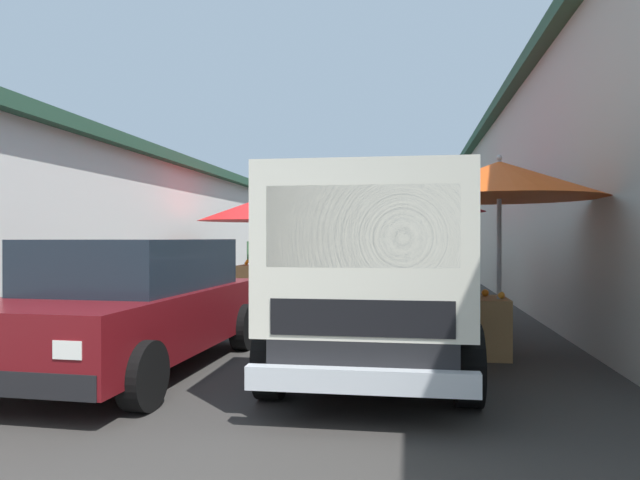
# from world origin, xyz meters

# --- Properties ---
(ground) EXTENTS (90.00, 90.00, 0.00)m
(ground) POSITION_xyz_m (13.50, 0.00, 0.00)
(ground) COLOR #33302D
(building_left_whitewash) EXTENTS (49.80, 7.50, 3.45)m
(building_left_whitewash) POSITION_xyz_m (15.75, 7.39, 1.74)
(building_left_whitewash) COLOR silver
(building_left_whitewash) RESTS_ON ground
(building_right_concrete) EXTENTS (49.80, 7.50, 4.81)m
(building_right_concrete) POSITION_xyz_m (15.75, -7.39, 2.41)
(building_right_concrete) COLOR #A39E93
(building_right_concrete) RESTS_ON ground
(fruit_stall_near_left) EXTENTS (2.72, 2.72, 2.45)m
(fruit_stall_near_left) POSITION_xyz_m (11.48, 2.07, 1.96)
(fruit_stall_near_left) COLOR #9E9EA3
(fruit_stall_near_left) RESTS_ON ground
(fruit_stall_far_left) EXTENTS (2.71, 2.71, 2.44)m
(fruit_stall_far_left) POSITION_xyz_m (8.29, -1.60, 1.94)
(fruit_stall_far_left) COLOR #9E9EA3
(fruit_stall_far_left) RESTS_ON ground
(fruit_stall_near_right) EXTENTS (2.45, 2.45, 2.47)m
(fruit_stall_near_right) POSITION_xyz_m (5.37, -2.70, 1.96)
(fruit_stall_near_right) COLOR #9E9EA3
(fruit_stall_near_right) RESTS_ON ground
(fruit_stall_mid_lane) EXTENTS (2.42, 2.42, 2.10)m
(fruit_stall_mid_lane) POSITION_xyz_m (12.20, -1.39, 1.60)
(fruit_stall_mid_lane) COLOR #9E9EA3
(fruit_stall_mid_lane) RESTS_ON ground
(hatchback_car) EXTENTS (3.96, 2.01, 1.45)m
(hatchback_car) POSITION_xyz_m (4.13, 1.39, 0.74)
(hatchback_car) COLOR #600F14
(hatchback_car) RESTS_ON ground
(delivery_truck) EXTENTS (4.94, 2.01, 2.08)m
(delivery_truck) POSITION_xyz_m (3.99, -1.27, 1.04)
(delivery_truck) COLOR black
(delivery_truck) RESTS_ON ground
(vendor_by_crates) EXTENTS (0.45, 0.51, 1.58)m
(vendor_by_crates) POSITION_xyz_m (13.37, 2.50, 0.91)
(vendor_by_crates) COLOR #232328
(vendor_by_crates) RESTS_ON ground
(plastic_stool) EXTENTS (0.30, 0.30, 0.43)m
(plastic_stool) POSITION_xyz_m (8.23, -3.02, 0.33)
(plastic_stool) COLOR red
(plastic_stool) RESTS_ON ground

